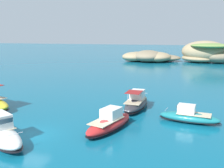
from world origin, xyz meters
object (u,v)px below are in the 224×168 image
at_px(motorboat_red, 110,123).
at_px(motorboat_charcoal, 136,103).
at_px(motorboat_teal, 189,116).
at_px(islet_small, 150,57).
at_px(islet_large, 206,53).

xyz_separation_m(motorboat_red, motorboat_charcoal, (1.17, 7.87, 0.06)).
bearing_deg(motorboat_teal, motorboat_red, -149.89).
bearing_deg(motorboat_charcoal, islet_small, 95.93).
bearing_deg(islet_large, islet_small, -173.00).
bearing_deg(islet_small, islet_large, 7.00).
distance_m(motorboat_red, motorboat_charcoal, 7.96).
relative_size(islet_large, motorboat_charcoal, 2.68).
height_order(motorboat_red, motorboat_teal, motorboat_red).
bearing_deg(motorboat_red, islet_large, 78.92).
xyz_separation_m(islet_large, motorboat_teal, (-5.70, -62.22, -2.34)).
distance_m(motorboat_teal, motorboat_charcoal, 7.14).
distance_m(motorboat_red, motorboat_teal, 8.45).
xyz_separation_m(islet_small, motorboat_charcoal, (5.86, -56.41, -0.82)).
bearing_deg(motorboat_teal, motorboat_charcoal, 149.40).
height_order(islet_large, islet_small, islet_large).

